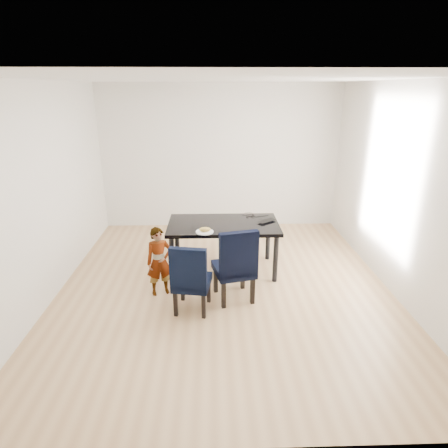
{
  "coord_description": "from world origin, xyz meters",
  "views": [
    {
      "loc": [
        -0.15,
        -4.59,
        2.6
      ],
      "look_at": [
        0.0,
        0.2,
        0.85
      ],
      "focal_mm": 30.0,
      "sensor_mm": 36.0,
      "label": 1
    }
  ],
  "objects_px": {
    "plate": "(205,232)",
    "laptop": "(265,220)",
    "chair_right": "(234,263)",
    "dining_table": "(223,247)",
    "chair_left": "(192,276)",
    "child": "(159,261)"
  },
  "relations": [
    {
      "from": "plate",
      "to": "laptop",
      "type": "relative_size",
      "value": 0.83
    },
    {
      "from": "chair_right",
      "to": "laptop",
      "type": "xyz_separation_m",
      "value": [
        0.5,
        0.88,
        0.26
      ]
    },
    {
      "from": "dining_table",
      "to": "chair_left",
      "type": "distance_m",
      "value": 1.13
    },
    {
      "from": "dining_table",
      "to": "child",
      "type": "height_order",
      "value": "child"
    },
    {
      "from": "chair_right",
      "to": "child",
      "type": "xyz_separation_m",
      "value": [
        -0.97,
        0.15,
        -0.03
      ]
    },
    {
      "from": "dining_table",
      "to": "plate",
      "type": "relative_size",
      "value": 6.63
    },
    {
      "from": "dining_table",
      "to": "chair_left",
      "type": "relative_size",
      "value": 1.78
    },
    {
      "from": "chair_left",
      "to": "chair_right",
      "type": "distance_m",
      "value": 0.58
    },
    {
      "from": "chair_left",
      "to": "dining_table",
      "type": "bearing_deg",
      "value": 77.8
    },
    {
      "from": "chair_left",
      "to": "plate",
      "type": "height_order",
      "value": "chair_left"
    },
    {
      "from": "dining_table",
      "to": "laptop",
      "type": "distance_m",
      "value": 0.73
    },
    {
      "from": "dining_table",
      "to": "laptop",
      "type": "xyz_separation_m",
      "value": [
        0.61,
        0.08,
        0.39
      ]
    },
    {
      "from": "chair_right",
      "to": "child",
      "type": "relative_size",
      "value": 1.07
    },
    {
      "from": "chair_left",
      "to": "laptop",
      "type": "relative_size",
      "value": 3.11
    },
    {
      "from": "chair_left",
      "to": "chair_right",
      "type": "height_order",
      "value": "chair_right"
    },
    {
      "from": "dining_table",
      "to": "laptop",
      "type": "bearing_deg",
      "value": 7.42
    },
    {
      "from": "plate",
      "to": "laptop",
      "type": "bearing_deg",
      "value": 25.84
    },
    {
      "from": "chair_left",
      "to": "plate",
      "type": "distance_m",
      "value": 0.78
    },
    {
      "from": "chair_right",
      "to": "plate",
      "type": "bearing_deg",
      "value": 116.13
    },
    {
      "from": "dining_table",
      "to": "child",
      "type": "bearing_deg",
      "value": -142.81
    },
    {
      "from": "plate",
      "to": "child",
      "type": "bearing_deg",
      "value": -152.71
    },
    {
      "from": "child",
      "to": "laptop",
      "type": "relative_size",
      "value": 3.22
    }
  ]
}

